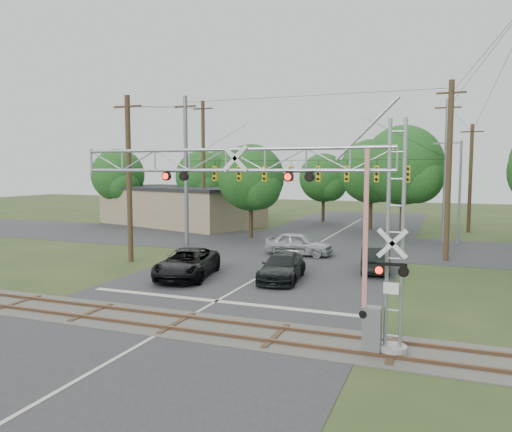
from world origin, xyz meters
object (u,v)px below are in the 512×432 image
at_px(traffic_signal_span, 316,172).
at_px(sedan_silver, 299,244).
at_px(commercial_building, 181,206).
at_px(pickup_black, 187,263).
at_px(streetlight, 458,187).
at_px(crossing_gantry, 287,206).
at_px(car_dark, 282,267).

height_order(traffic_signal_span, sedan_silver, traffic_signal_span).
bearing_deg(commercial_building, pickup_black, -41.41).
height_order(pickup_black, sedan_silver, sedan_silver).
bearing_deg(sedan_silver, streetlight, -46.35).
bearing_deg(streetlight, traffic_signal_span, -140.52).
bearing_deg(crossing_gantry, traffic_signal_span, 101.20).
distance_m(pickup_black, commercial_building, 26.65).
distance_m(traffic_signal_span, commercial_building, 22.15).
relative_size(crossing_gantry, commercial_building, 0.62).
xyz_separation_m(commercial_building, streetlight, (27.31, -4.73, 2.50)).
bearing_deg(sedan_silver, commercial_building, 52.66).
xyz_separation_m(car_dark, sedan_silver, (-1.34, 7.84, 0.08)).
relative_size(traffic_signal_span, sedan_silver, 4.17).
bearing_deg(crossing_gantry, commercial_building, 125.05).
xyz_separation_m(pickup_black, sedan_silver, (3.71, 9.09, 0.01)).
height_order(crossing_gantry, commercial_building, crossing_gantry).
relative_size(car_dark, streetlight, 0.60).
distance_m(traffic_signal_span, car_dark, 10.56).
relative_size(traffic_signal_span, streetlight, 2.38).
xyz_separation_m(traffic_signal_span, pickup_black, (-4.52, -10.54, -4.94)).
bearing_deg(streetlight, sedan_silver, -137.98).
height_order(traffic_signal_span, streetlight, traffic_signal_span).
height_order(crossing_gantry, car_dark, crossing_gantry).
height_order(sedan_silver, streetlight, streetlight).
bearing_deg(sedan_silver, car_dark, -168.68).
height_order(pickup_black, car_dark, pickup_black).
relative_size(crossing_gantry, sedan_silver, 2.60).
distance_m(traffic_signal_span, sedan_silver, 5.20).
distance_m(crossing_gantry, pickup_black, 11.94).
distance_m(pickup_black, sedan_silver, 9.82).
relative_size(pickup_black, commercial_building, 0.29).
xyz_separation_m(crossing_gantry, sedan_silver, (-4.44, 16.91, -3.88)).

